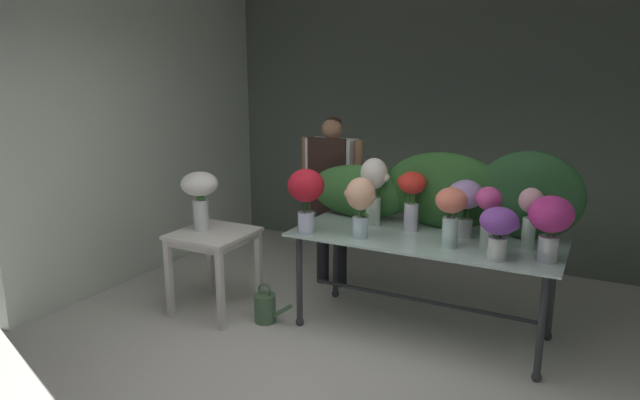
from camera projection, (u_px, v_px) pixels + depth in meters
ground_plane at (380, 309)px, 4.95m from camera, size 7.60×7.60×0.00m
wall_back at (442, 126)px, 6.11m from camera, size 5.10×0.12×2.92m
wall_left at (151, 129)px, 5.77m from camera, size 0.12×3.57×2.92m
display_table_glass at (424, 252)px, 4.37m from camera, size 2.05×0.87×0.80m
side_table_white at (214, 243)px, 4.78m from camera, size 0.61×0.63×0.72m
florist at (332, 183)px, 5.31m from camera, size 0.64×0.24×1.63m
foliage_backdrop at (445, 192)px, 4.52m from camera, size 2.25×0.25×0.68m
vase_peach_carnations at (360, 201)px, 4.26m from camera, size 0.24×0.23×0.47m
vase_scarlet_roses at (411, 194)px, 4.45m from camera, size 0.24×0.22×0.48m
vase_lilac_anemones at (465, 200)px, 4.28m from camera, size 0.26×0.26×0.45m
vase_fuchsia_stock at (488, 209)px, 4.04m from camera, size 0.19×0.19×0.45m
vase_violet_hydrangea at (499, 227)px, 3.78m from camera, size 0.27×0.26×0.37m
vase_crimson_ranunculus at (306, 191)px, 4.39m from camera, size 0.29×0.29×0.51m
vase_blush_snapdragons at (530, 213)px, 4.00m from camera, size 0.17×0.17×0.45m
vase_coral_freesia at (451, 210)px, 4.03m from camera, size 0.23×0.23×0.45m
vase_ivory_peonies at (374, 184)px, 4.60m from camera, size 0.24×0.22×0.56m
vase_magenta_tulips at (550, 220)px, 3.73m from camera, size 0.29×0.29×0.45m
vase_white_roses_tall at (200, 192)px, 4.74m from camera, size 0.31×0.31×0.50m
watering_can at (265, 307)px, 4.68m from camera, size 0.35×0.18×0.34m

